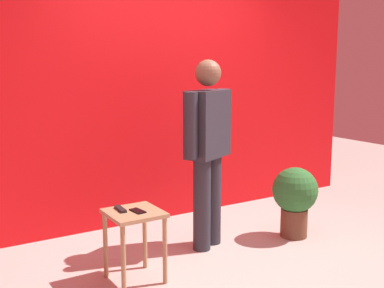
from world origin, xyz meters
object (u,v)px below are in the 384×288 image
cell_phone (138,211)px  potted_plant (295,196)px  side_table (134,226)px  standing_person (208,144)px  tv_remote (120,209)px

cell_phone → potted_plant: bearing=-3.4°
side_table → cell_phone: bearing=-45.8°
cell_phone → potted_plant: size_ratio=0.21×
standing_person → cell_phone: (-0.85, -0.32, -0.39)m
standing_person → cell_phone: size_ratio=11.86×
tv_remote → standing_person: bearing=17.2°
side_table → potted_plant: (1.73, 0.06, -0.04)m
side_table → tv_remote: tv_remote is taller
side_table → tv_remote: bearing=134.9°
standing_person → side_table: bearing=-160.9°
side_table → tv_remote: 0.17m
standing_person → tv_remote: standing_person is taller
side_table → potted_plant: potted_plant is taller
tv_remote → potted_plant: bearing=3.4°
standing_person → potted_plant: standing_person is taller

